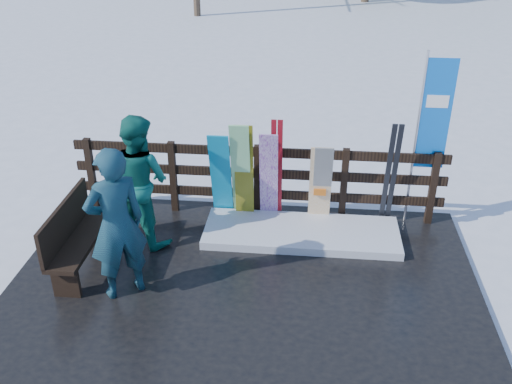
# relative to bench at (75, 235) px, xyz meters

# --- Properties ---
(ground) EXTENTS (700.00, 700.00, 0.00)m
(ground) POSITION_rel_bench_xyz_m (2.22, -0.53, -0.60)
(ground) COLOR white
(ground) RESTS_ON ground
(deck) EXTENTS (6.00, 5.00, 0.08)m
(deck) POSITION_rel_bench_xyz_m (2.22, -0.53, -0.56)
(deck) COLOR black
(deck) RESTS_ON ground
(fence) EXTENTS (5.60, 0.10, 1.15)m
(fence) POSITION_rel_bench_xyz_m (2.22, 1.67, 0.14)
(fence) COLOR black
(fence) RESTS_ON deck
(snow_patch) EXTENTS (2.81, 1.00, 0.12)m
(snow_patch) POSITION_rel_bench_xyz_m (2.92, 1.07, -0.46)
(snow_patch) COLOR white
(snow_patch) RESTS_ON deck
(bench) EXTENTS (0.41, 1.50, 0.97)m
(bench) POSITION_rel_bench_xyz_m (0.00, 0.00, 0.00)
(bench) COLOR black
(bench) RESTS_ON deck
(snowboard_0) EXTENTS (0.30, 0.40, 1.45)m
(snowboard_0) POSITION_rel_bench_xyz_m (1.70, 1.45, 0.21)
(snowboard_0) COLOR #0A8EBA
(snowboard_0) RESTS_ON deck
(snowboard_1) EXTENTS (0.28, 0.41, 1.62)m
(snowboard_1) POSITION_rel_bench_xyz_m (1.99, 1.45, 0.29)
(snowboard_1) COLOR white
(snowboard_1) RESTS_ON deck
(snowboard_2) EXTENTS (0.28, 0.19, 1.58)m
(snowboard_2) POSITION_rel_bench_xyz_m (2.04, 1.45, 0.27)
(snowboard_2) COLOR yellow
(snowboard_2) RESTS_ON deck
(snowboard_3) EXTENTS (0.27, 0.33, 1.48)m
(snowboard_3) POSITION_rel_bench_xyz_m (2.41, 1.45, 0.23)
(snowboard_3) COLOR white
(snowboard_3) RESTS_ON deck
(snowboard_4) EXTENTS (0.27, 0.28, 1.30)m
(snowboard_4) POSITION_rel_bench_xyz_m (3.19, 1.45, 0.14)
(snowboard_4) COLOR black
(snowboard_4) RESTS_ON deck
(snowboard_5) EXTENTS (0.32, 0.26, 1.30)m
(snowboard_5) POSITION_rel_bench_xyz_m (3.16, 1.45, 0.14)
(snowboard_5) COLOR white
(snowboard_5) RESTS_ON deck
(ski_pair_a) EXTENTS (0.16, 0.18, 1.65)m
(ski_pair_a) POSITION_rel_bench_xyz_m (2.51, 1.52, 0.31)
(ski_pair_a) COLOR maroon
(ski_pair_a) RESTS_ON deck
(ski_pair_b) EXTENTS (0.16, 0.30, 1.68)m
(ski_pair_b) POSITION_rel_bench_xyz_m (4.16, 1.52, 0.32)
(ski_pair_b) COLOR black
(ski_pair_b) RESTS_ON deck
(rental_flag) EXTENTS (0.45, 0.04, 2.60)m
(rental_flag) POSITION_rel_bench_xyz_m (4.65, 1.72, 1.09)
(rental_flag) COLOR silver
(rental_flag) RESTS_ON deck
(person_front) EXTENTS (0.85, 0.81, 1.96)m
(person_front) POSITION_rel_bench_xyz_m (0.75, -0.43, 0.47)
(person_front) COLOR #1D565D
(person_front) RESTS_ON deck
(person_back) EXTENTS (1.14, 1.05, 1.89)m
(person_back) POSITION_rel_bench_xyz_m (0.67, 0.79, 0.43)
(person_back) COLOR #13695B
(person_back) RESTS_ON deck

